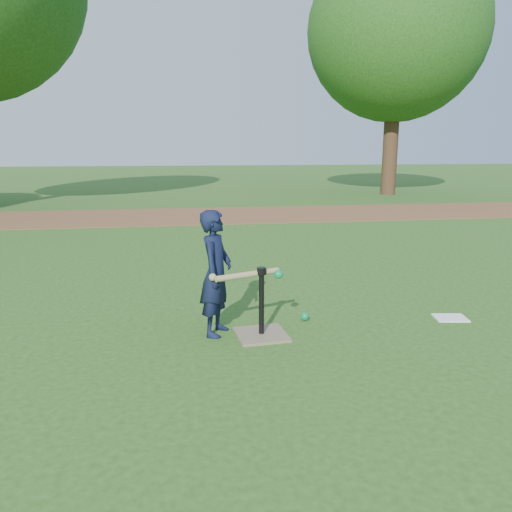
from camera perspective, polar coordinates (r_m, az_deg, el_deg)
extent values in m
plane|color=#285116|center=(4.76, 0.55, -7.47)|extent=(80.00, 80.00, 0.00)
cube|color=brown|center=(12.05, -5.43, 4.65)|extent=(24.00, 3.00, 0.01)
imported|color=black|center=(4.32, -4.60, -1.97)|extent=(0.40, 0.47, 1.10)
sphere|color=#0B8342|center=(4.80, 5.60, -6.89)|extent=(0.08, 0.08, 0.08)
cube|color=white|center=(5.19, 21.33, -6.60)|extent=(0.33, 0.27, 0.01)
cube|color=#836E53|center=(4.42, 0.62, -8.96)|extent=(0.47, 0.47, 0.02)
cylinder|color=black|center=(4.32, 0.63, -5.38)|extent=(0.05, 0.05, 0.55)
cylinder|color=black|center=(4.24, 0.64, -1.72)|extent=(0.08, 0.08, 0.06)
cylinder|color=tan|center=(4.21, -0.93, -2.14)|extent=(0.58, 0.26, 0.05)
sphere|color=tan|center=(4.14, -4.96, -2.43)|extent=(0.06, 0.06, 0.06)
sphere|color=#0B8342|center=(4.24, 2.60, -2.10)|extent=(0.08, 0.08, 0.08)
cylinder|color=#382316|center=(17.95, 15.12, 12.27)|extent=(0.50, 0.50, 3.42)
sphere|color=#285B19|center=(18.32, 15.80, 23.57)|extent=(5.80, 5.80, 5.80)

